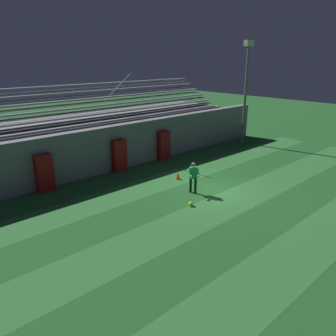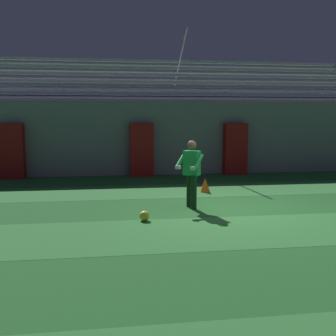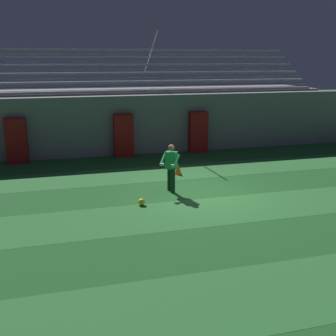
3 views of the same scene
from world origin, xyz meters
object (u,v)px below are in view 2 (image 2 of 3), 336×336
at_px(padding_pillar_gate_left, 142,150).
at_px(soccer_ball, 144,216).
at_px(padding_pillar_gate_right, 235,149).
at_px(traffic_cone, 205,185).
at_px(goalkeeper, 191,170).
at_px(padding_pillar_far_left, 11,152).

xyz_separation_m(padding_pillar_gate_left, soccer_ball, (-0.42, -6.54, -0.88)).
distance_m(padding_pillar_gate_right, traffic_cone, 4.12).
xyz_separation_m(padding_pillar_gate_left, traffic_cone, (1.65, -3.50, -0.78)).
height_order(padding_pillar_gate_left, goalkeeper, padding_pillar_gate_left).
relative_size(padding_pillar_gate_right, padding_pillar_far_left, 1.00).
bearing_deg(padding_pillar_far_left, padding_pillar_gate_right, 0.00).
xyz_separation_m(padding_pillar_gate_right, padding_pillar_far_left, (-8.38, 0.00, 0.00)).
bearing_deg(goalkeeper, soccer_ball, -139.84).
bearing_deg(padding_pillar_far_left, goalkeeper, -44.76).
bearing_deg(padding_pillar_gate_right, soccer_ball, -121.98).
height_order(padding_pillar_gate_left, padding_pillar_far_left, same).
height_order(goalkeeper, traffic_cone, goalkeeper).
height_order(soccer_ball, traffic_cone, traffic_cone).
relative_size(padding_pillar_gate_right, soccer_ball, 9.04).
xyz_separation_m(goalkeeper, traffic_cone, (0.83, 1.99, -0.74)).
height_order(padding_pillar_far_left, traffic_cone, padding_pillar_far_left).
height_order(padding_pillar_far_left, goalkeeper, padding_pillar_far_left).
xyz_separation_m(padding_pillar_far_left, traffic_cone, (6.37, -3.50, -0.78)).
height_order(padding_pillar_gate_right, padding_pillar_far_left, same).
xyz_separation_m(soccer_ball, traffic_cone, (2.07, 3.04, 0.10)).
bearing_deg(traffic_cone, goalkeeper, -112.49).
distance_m(padding_pillar_far_left, soccer_ball, 7.88).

